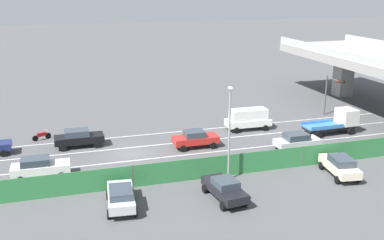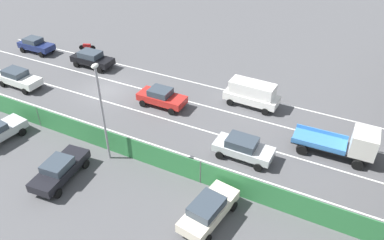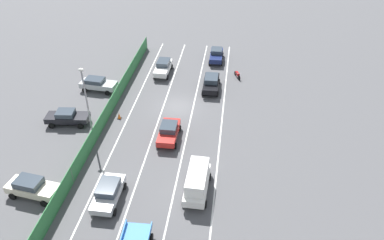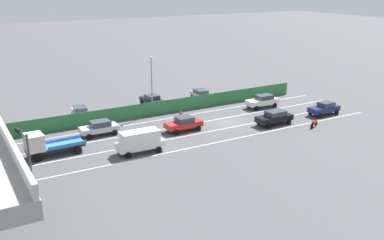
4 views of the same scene
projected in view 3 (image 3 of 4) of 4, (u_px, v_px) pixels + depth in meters
name	position (u px, v px, depth m)	size (l,w,h in m)	color
ground_plane	(178.00, 107.00, 43.87)	(300.00, 300.00, 0.00)	#4C4C4F
lane_line_left_edge	(220.00, 142.00, 38.23)	(0.14, 48.49, 0.01)	silver
lane_line_mid_left	(186.00, 140.00, 38.58)	(0.14, 48.49, 0.01)	silver
lane_line_mid_right	(153.00, 137.00, 38.93)	(0.14, 48.49, 0.01)	silver
lane_line_right_edge	(120.00, 135.00, 39.29)	(0.14, 48.49, 0.01)	silver
green_fence	(99.00, 126.00, 38.99)	(0.10, 44.59, 1.82)	#2D753D
car_sedan_navy	(216.00, 55.00, 53.54)	(1.95, 4.35, 1.69)	navy
car_hatchback_white	(163.00, 67.00, 50.26)	(2.04, 4.65, 1.75)	silver
car_sedan_red	(169.00, 131.00, 38.26)	(2.04, 4.38, 1.69)	red
car_sedan_black	(211.00, 82.00, 46.70)	(2.09, 4.69, 1.73)	black
car_sedan_silver	(108.00, 192.00, 31.21)	(2.07, 4.37, 1.67)	#B7BABC
car_van_white	(197.00, 181.00, 31.81)	(2.14, 4.91, 2.31)	silver
motorcycle	(237.00, 75.00, 49.50)	(0.93, 1.83, 0.93)	black
parked_wagon_silver	(98.00, 84.00, 46.50)	(4.62, 2.38, 1.61)	#B2B5B7
parked_sedan_dark	(67.00, 117.00, 40.49)	(4.72, 2.36, 1.62)	black
parked_sedan_cream	(32.00, 187.00, 31.66)	(4.66, 2.46, 1.71)	beige
street_lamp	(86.00, 97.00, 36.74)	(0.60, 0.36, 7.70)	gray
traffic_cone	(119.00, 116.00, 41.64)	(0.47, 0.47, 0.73)	orange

